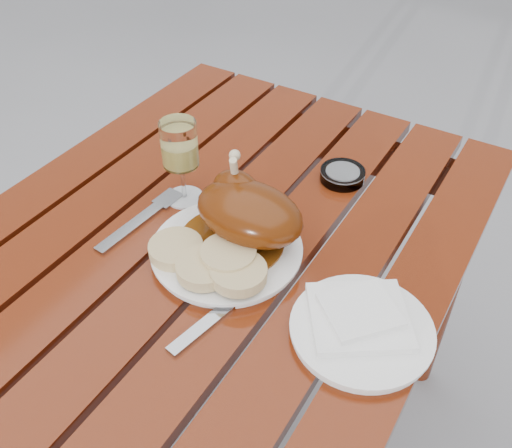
{
  "coord_description": "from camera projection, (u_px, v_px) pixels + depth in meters",
  "views": [
    {
      "loc": [
        0.44,
        -0.52,
        1.41
      ],
      "look_at": [
        0.07,
        0.1,
        0.78
      ],
      "focal_mm": 40.0,
      "sensor_mm": 36.0,
      "label": 1
    }
  ],
  "objects": [
    {
      "name": "wine_glass",
      "position": [
        181.0,
        162.0,
        1.0
      ],
      "size": [
        0.09,
        0.09,
        0.16
      ],
      "primitive_type": "cylinder",
      "rotation": [
        0.0,
        0.0,
        -0.36
      ],
      "color": "#E3D367",
      "rests_on": "table"
    },
    {
      "name": "fork",
      "position": [
        137.0,
        223.0,
        1.0
      ],
      "size": [
        0.03,
        0.18,
        0.01
      ],
      "primitive_type": "cube",
      "rotation": [
        0.0,
        0.0,
        -0.07
      ],
      "color": "gray",
      "rests_on": "table"
    },
    {
      "name": "side_plate",
      "position": [
        361.0,
        330.0,
        0.81
      ],
      "size": [
        0.24,
        0.24,
        0.02
      ],
      "primitive_type": "cylinder",
      "rotation": [
        0.0,
        0.0,
        -0.16
      ],
      "color": "white",
      "rests_on": "table"
    },
    {
      "name": "dinner_plate",
      "position": [
        227.0,
        250.0,
        0.94
      ],
      "size": [
        0.27,
        0.27,
        0.02
      ],
      "primitive_type": "cylinder",
      "rotation": [
        0.0,
        0.0,
        -0.08
      ],
      "color": "white",
      "rests_on": "table"
    },
    {
      "name": "bread_dumplings",
      "position": [
        211.0,
        261.0,
        0.89
      ],
      "size": [
        0.21,
        0.12,
        0.03
      ],
      "color": "tan",
      "rests_on": "dinner_plate"
    },
    {
      "name": "ashtray",
      "position": [
        342.0,
        175.0,
        1.09
      ],
      "size": [
        0.11,
        0.11,
        0.02
      ],
      "primitive_type": "cylinder",
      "rotation": [
        0.0,
        0.0,
        -0.29
      ],
      "color": "#B2B7BC",
      "rests_on": "table"
    },
    {
      "name": "napkin",
      "position": [
        359.0,
        316.0,
        0.81
      ],
      "size": [
        0.19,
        0.18,
        0.01
      ],
      "primitive_type": "cube",
      "rotation": [
        0.0,
        0.0,
        0.6
      ],
      "color": "white",
      "rests_on": "side_plate"
    },
    {
      "name": "knife",
      "position": [
        224.0,
        309.0,
        0.85
      ],
      "size": [
        0.06,
        0.21,
        0.01
      ],
      "primitive_type": "cube",
      "rotation": [
        0.0,
        0.0,
        -0.19
      ],
      "color": "gray",
      "rests_on": "table"
    },
    {
      "name": "table",
      "position": [
        203.0,
        385.0,
        1.19
      ],
      "size": [
        0.8,
        1.2,
        0.75
      ],
      "primitive_type": "cube",
      "color": "maroon",
      "rests_on": "ground"
    },
    {
      "name": "roast_duck",
      "position": [
        247.0,
        211.0,
        0.92
      ],
      "size": [
        0.2,
        0.18,
        0.13
      ],
      "color": "#62300B",
      "rests_on": "dinner_plate"
    }
  ]
}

